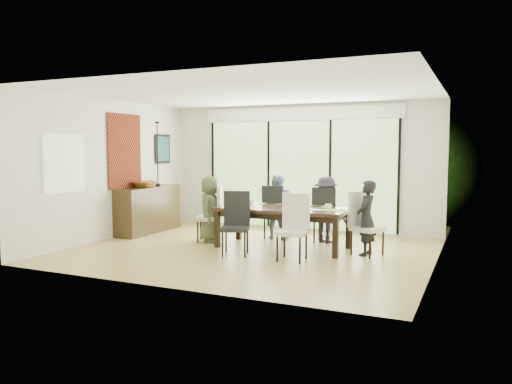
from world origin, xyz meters
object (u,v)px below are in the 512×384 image
at_px(table_top, 283,209).
at_px(person_far_left, 277,207).
at_px(sideboard, 149,210).
at_px(cup_a, 250,202).
at_px(chair_left_end, 209,214).
at_px(cup_c, 328,207).
at_px(cup_b, 289,206).
at_px(bowl, 145,184).
at_px(chair_near_left, 235,223).
at_px(laptop, 237,205).
at_px(chair_right_end, 368,224).
at_px(person_far_right, 326,210).
at_px(chair_far_left, 277,211).
at_px(vase, 286,204).
at_px(chair_near_right, 292,227).
at_px(chair_far_right, 326,214).
at_px(person_left_end, 210,209).
at_px(person_right_end, 366,218).

distance_m(table_top, person_far_left, 0.95).
bearing_deg(sideboard, cup_a, -5.37).
distance_m(chair_left_end, cup_c, 2.31).
height_order(cup_b, bowl, bowl).
distance_m(chair_left_end, chair_near_left, 1.33).
bearing_deg(cup_b, laptop, 180.00).
xyz_separation_m(chair_right_end, bowl, (-4.67, 0.28, 0.49)).
xyz_separation_m(person_far_left, person_far_right, (1.00, 0.00, 0.00)).
height_order(chair_far_left, vase, chair_far_left).
relative_size(chair_near_right, sideboard, 0.62).
height_order(chair_far_right, chair_near_left, same).
distance_m(chair_near_left, cup_a, 1.07).
xyz_separation_m(chair_far_left, bowl, (-2.72, -0.57, 0.49)).
bearing_deg(person_left_end, cup_c, -102.20).
distance_m(person_left_end, cup_a, 0.81).
bearing_deg(cup_b, sideboard, 171.73).
distance_m(person_right_end, cup_c, 0.70).
xyz_separation_m(table_top, cup_b, (0.15, -0.10, 0.07)).
bearing_deg(person_left_end, person_right_end, -104.71).
xyz_separation_m(cup_a, cup_b, (0.85, -0.25, -0.00)).
bearing_deg(chair_near_right, vase, 112.57).
height_order(person_far_right, sideboard, person_far_right).
relative_size(chair_far_right, cup_b, 11.00).
xyz_separation_m(person_far_left, sideboard, (-2.72, -0.45, -0.14)).
relative_size(chair_far_right, chair_near_left, 1.00).
relative_size(person_far_left, cup_a, 10.40).
distance_m(chair_left_end, person_far_right, 2.21).
distance_m(vase, sideboard, 3.25).
xyz_separation_m(chair_near_left, person_far_left, (0.05, 1.70, 0.09)).
bearing_deg(person_far_right, person_right_end, 151.77).
xyz_separation_m(chair_right_end, sideboard, (-4.67, 0.38, -0.05)).
bearing_deg(vase, person_right_end, -2.00).
height_order(cup_b, cup_c, cup_c).
xyz_separation_m(person_far_left, vase, (0.50, -0.78, 0.16)).
distance_m(person_right_end, bowl, 4.68).
xyz_separation_m(vase, sideboard, (-3.22, 0.33, -0.30)).
height_order(person_left_end, sideboard, person_left_end).
relative_size(chair_near_left, person_right_end, 0.85).
distance_m(table_top, chair_right_end, 1.51).
relative_size(person_left_end, sideboard, 0.73).
bearing_deg(person_left_end, bowl, 65.80).
xyz_separation_m(chair_near_right, cup_c, (0.30, 0.97, 0.24)).
height_order(chair_far_right, bowl, bowl).
distance_m(chair_left_end, chair_far_right, 2.22).
xyz_separation_m(table_top, chair_near_right, (0.50, -0.87, -0.16)).
relative_size(chair_left_end, cup_a, 8.87).
relative_size(chair_far_left, sideboard, 0.62).
distance_m(chair_near_right, person_far_left, 1.95).
height_order(chair_near_right, person_left_end, person_left_end).
xyz_separation_m(chair_far_right, cup_a, (-1.25, -0.70, 0.24)).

